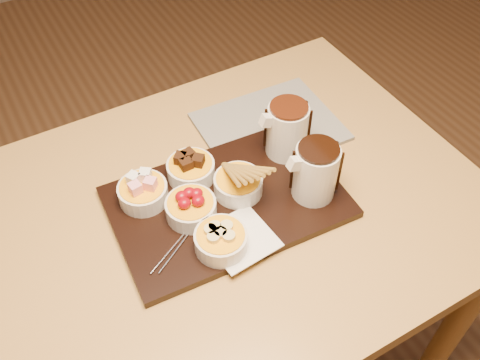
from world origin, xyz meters
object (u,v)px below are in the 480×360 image
dining_table (198,246)px  pitcher_dark_chocolate (315,172)px  pitcher_milk_chocolate (287,130)px  newspaper (269,127)px  serving_board (227,202)px  bowl_strawberries (191,209)px

dining_table → pitcher_dark_chocolate: size_ratio=10.01×
pitcher_milk_chocolate → newspaper: size_ratio=0.39×
newspaper → pitcher_dark_chocolate: bearing=-96.3°
pitcher_dark_chocolate → newspaper: size_ratio=0.39×
serving_board → bowl_strawberries: bearing=-176.4°
bowl_strawberries → pitcher_milk_chocolate: size_ratio=0.83×
dining_table → serving_board: size_ratio=2.61×
dining_table → serving_board: (0.07, -0.00, 0.11)m
newspaper → pitcher_milk_chocolate: bearing=-98.1°
bowl_strawberries → newspaper: 0.32m
pitcher_dark_chocolate → newspaper: pitcher_dark_chocolate is taller
bowl_strawberries → newspaper: bearing=29.3°
pitcher_dark_chocolate → pitcher_milk_chocolate: 0.13m
serving_board → pitcher_dark_chocolate: size_ratio=3.84×
dining_table → pitcher_dark_chocolate: 0.30m
bowl_strawberries → pitcher_milk_chocolate: 0.27m
serving_board → pitcher_dark_chocolate: 0.19m
dining_table → bowl_strawberries: size_ratio=12.00×
serving_board → pitcher_milk_chocolate: pitcher_milk_chocolate is taller
dining_table → pitcher_milk_chocolate: pitcher_milk_chocolate is taller
pitcher_milk_chocolate → newspaper: bearing=82.4°
serving_board → pitcher_dark_chocolate: pitcher_dark_chocolate is taller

